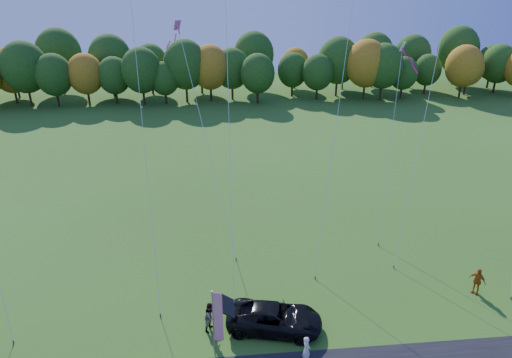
{
  "coord_description": "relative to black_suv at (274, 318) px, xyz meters",
  "views": [
    {
      "loc": [
        -2.45,
        -19.17,
        17.94
      ],
      "look_at": [
        0.0,
        6.0,
        7.0
      ],
      "focal_mm": 32.0,
      "sensor_mm": 36.0,
      "label": 1
    }
  ],
  "objects": [
    {
      "name": "ground",
      "position": [
        -0.54,
        -0.87,
        -0.74
      ],
      "size": [
        160.0,
        160.0,
        0.0
      ],
      "primitive_type": "plane",
      "color": "#335D18"
    },
    {
      "name": "tree_line",
      "position": [
        -0.54,
        54.13,
        -0.74
      ],
      "size": [
        116.0,
        12.0,
        10.0
      ],
      "primitive_type": null,
      "color": "#1E4711",
      "rests_on": "ground"
    },
    {
      "name": "black_suv",
      "position": [
        0.0,
        0.0,
        0.0
      ],
      "size": [
        5.72,
        3.58,
        1.47
      ],
      "primitive_type": "imported",
      "rotation": [
        0.0,
        0.0,
        1.34
      ],
      "color": "black",
      "rests_on": "ground"
    },
    {
      "name": "person_tailgate_a",
      "position": [
        1.26,
        -2.69,
        0.11
      ],
      "size": [
        0.49,
        0.67,
        1.69
      ],
      "primitive_type": "imported",
      "rotation": [
        0.0,
        0.0,
        1.72
      ],
      "color": "silver",
      "rests_on": "ground"
    },
    {
      "name": "person_tailgate_b",
      "position": [
        -3.53,
        0.32,
        0.13
      ],
      "size": [
        1.0,
        1.06,
        1.74
      ],
      "primitive_type": "imported",
      "rotation": [
        0.0,
        0.0,
        1.04
      ],
      "color": "gray",
      "rests_on": "ground"
    },
    {
      "name": "person_east",
      "position": [
        12.98,
        2.0,
        0.14
      ],
      "size": [
        0.97,
        1.08,
        1.76
      ],
      "primitive_type": "imported",
      "rotation": [
        0.0,
        0.0,
        -0.92
      ],
      "color": "#B95B11",
      "rests_on": "ground"
    },
    {
      "name": "feather_flag",
      "position": [
        -3.18,
        -1.59,
        1.71
      ],
      "size": [
        0.53,
        0.13,
        4.0
      ],
      "color": "#999999",
      "rests_on": "ground"
    },
    {
      "name": "kite_delta_blue",
      "position": [
        -7.33,
        7.72,
        12.47
      ],
      "size": [
        3.55,
        12.83,
        26.54
      ],
      "color": "#4C3F33",
      "rests_on": "ground"
    },
    {
      "name": "kite_parafoil_orange",
      "position": [
        6.35,
        11.07,
        15.01
      ],
      "size": [
        8.02,
        13.99,
        31.94
      ],
      "color": "#4C3F33",
      "rests_on": "ground"
    },
    {
      "name": "kite_delta_red",
      "position": [
        -2.06,
        5.8,
        13.86
      ],
      "size": [
        2.48,
        8.89,
        23.19
      ],
      "color": "#4C3F33",
      "rests_on": "ground"
    },
    {
      "name": "kite_parafoil_rainbow",
      "position": [
        11.38,
        8.76,
        9.41
      ],
      "size": [
        6.34,
        7.83,
        20.53
      ],
      "color": "#4C3F33",
      "rests_on": "ground"
    },
    {
      "name": "kite_diamond_white",
      "position": [
        10.09,
        10.93,
        6.18
      ],
      "size": [
        3.06,
        6.42,
        14.22
      ],
      "color": "#4C3F33",
      "rests_on": "ground"
    },
    {
      "name": "kite_diamond_pink",
      "position": [
        -3.53,
        11.03,
        6.92
      ],
      "size": [
        4.16,
        8.49,
        15.8
      ],
      "color": "#4C3F33",
      "rests_on": "ground"
    }
  ]
}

